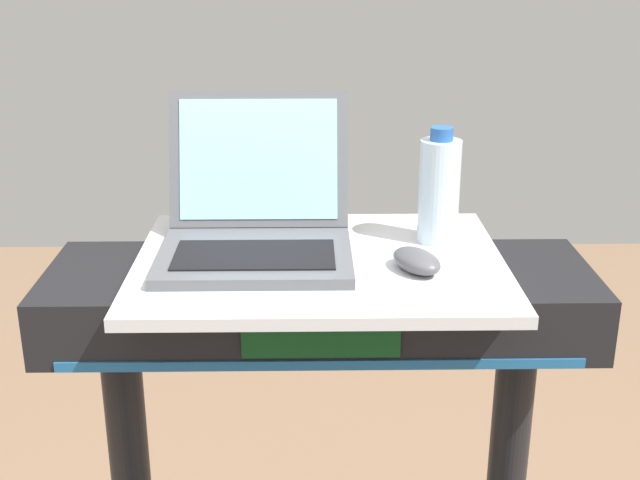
# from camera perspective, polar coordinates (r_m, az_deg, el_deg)

# --- Properties ---
(desk_board) EXTENTS (0.60, 0.46, 0.02)m
(desk_board) POSITION_cam_1_polar(r_m,az_deg,el_deg) (1.37, -0.03, -1.64)
(desk_board) COLOR silver
(desk_board) RESTS_ON treadmill_base
(laptop) EXTENTS (0.31, 0.32, 0.24)m
(laptop) POSITION_cam_1_polar(r_m,az_deg,el_deg) (1.38, -4.36, 1.18)
(laptop) COLOR #515459
(laptop) RESTS_ON desk_board
(computer_mouse) EXTENTS (0.10, 0.12, 0.03)m
(computer_mouse) POSITION_cam_1_polar(r_m,az_deg,el_deg) (1.32, 6.61, -1.41)
(computer_mouse) COLOR #4C4C51
(computer_mouse) RESTS_ON desk_board
(water_bottle) EXTENTS (0.07, 0.07, 0.20)m
(water_bottle) POSITION_cam_1_polar(r_m,az_deg,el_deg) (1.43, 8.13, 3.43)
(water_bottle) COLOR silver
(water_bottle) RESTS_ON desk_board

